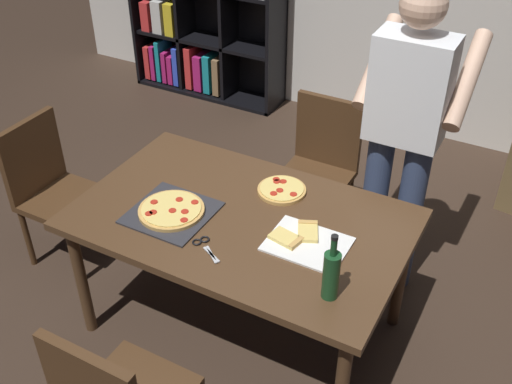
{
  "coord_description": "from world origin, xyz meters",
  "views": [
    {
      "loc": [
        1.17,
        -2.01,
        2.55
      ],
      "look_at": [
        0.0,
        0.15,
        0.8
      ],
      "focal_mm": 43.02,
      "sensor_mm": 36.0,
      "label": 1
    }
  ],
  "objects_px": {
    "dining_table": "(241,228)",
    "person_serving_pizza": "(405,128)",
    "chair_left_end": "(51,185)",
    "wine_bottle": "(331,274)",
    "chair_far_side": "(320,162)",
    "pepperoni_pizza_on_tray": "(171,211)",
    "kitchen_scissors": "(205,246)",
    "second_pizza_plain": "(282,190)"
  },
  "relations": [
    {
      "from": "chair_far_side",
      "to": "kitchen_scissors",
      "type": "xyz_separation_m",
      "value": [
        -0.03,
        -1.25,
        0.24
      ]
    },
    {
      "from": "person_serving_pizza",
      "to": "pepperoni_pizza_on_tray",
      "type": "xyz_separation_m",
      "value": [
        -0.84,
        -0.9,
        -0.23
      ]
    },
    {
      "from": "pepperoni_pizza_on_tray",
      "to": "second_pizza_plain",
      "type": "relative_size",
      "value": 1.53
    },
    {
      "from": "chair_far_side",
      "to": "second_pizza_plain",
      "type": "bearing_deg",
      "value": -83.56
    },
    {
      "from": "wine_bottle",
      "to": "chair_far_side",
      "type": "bearing_deg",
      "value": 114.52
    },
    {
      "from": "person_serving_pizza",
      "to": "pepperoni_pizza_on_tray",
      "type": "relative_size",
      "value": 4.61
    },
    {
      "from": "chair_far_side",
      "to": "wine_bottle",
      "type": "height_order",
      "value": "wine_bottle"
    },
    {
      "from": "second_pizza_plain",
      "to": "kitchen_scissors",
      "type": "bearing_deg",
      "value": -101.76
    },
    {
      "from": "chair_far_side",
      "to": "chair_left_end",
      "type": "relative_size",
      "value": 1.0
    },
    {
      "from": "wine_bottle",
      "to": "person_serving_pizza",
      "type": "bearing_deg",
      "value": 92.46
    },
    {
      "from": "chair_left_end",
      "to": "wine_bottle",
      "type": "distance_m",
      "value": 1.91
    },
    {
      "from": "dining_table",
      "to": "person_serving_pizza",
      "type": "height_order",
      "value": "person_serving_pizza"
    },
    {
      "from": "wine_bottle",
      "to": "second_pizza_plain",
      "type": "xyz_separation_m",
      "value": [
        -0.5,
        0.56,
        -0.11
      ]
    },
    {
      "from": "person_serving_pizza",
      "to": "kitchen_scissors",
      "type": "distance_m",
      "value": 1.2
    },
    {
      "from": "dining_table",
      "to": "pepperoni_pizza_on_tray",
      "type": "height_order",
      "value": "pepperoni_pizza_on_tray"
    },
    {
      "from": "dining_table",
      "to": "second_pizza_plain",
      "type": "distance_m",
      "value": 0.3
    },
    {
      "from": "chair_far_side",
      "to": "second_pizza_plain",
      "type": "distance_m",
      "value": 0.75
    },
    {
      "from": "chair_far_side",
      "to": "chair_left_end",
      "type": "bearing_deg",
      "value": -142.6
    },
    {
      "from": "person_serving_pizza",
      "to": "chair_far_side",
      "type": "bearing_deg",
      "value": 157.56
    },
    {
      "from": "dining_table",
      "to": "second_pizza_plain",
      "type": "height_order",
      "value": "second_pizza_plain"
    },
    {
      "from": "person_serving_pizza",
      "to": "wine_bottle",
      "type": "relative_size",
      "value": 5.54
    },
    {
      "from": "chair_left_end",
      "to": "wine_bottle",
      "type": "height_order",
      "value": "wine_bottle"
    },
    {
      "from": "chair_left_end",
      "to": "dining_table",
      "type": "bearing_deg",
      "value": 0.0
    },
    {
      "from": "dining_table",
      "to": "wine_bottle",
      "type": "height_order",
      "value": "wine_bottle"
    },
    {
      "from": "chair_far_side",
      "to": "pepperoni_pizza_on_tray",
      "type": "height_order",
      "value": "chair_far_side"
    },
    {
      "from": "wine_bottle",
      "to": "second_pizza_plain",
      "type": "bearing_deg",
      "value": 131.48
    },
    {
      "from": "chair_left_end",
      "to": "person_serving_pizza",
      "type": "bearing_deg",
      "value": 22.71
    },
    {
      "from": "person_serving_pizza",
      "to": "wine_bottle",
      "type": "distance_m",
      "value": 1.06
    },
    {
      "from": "pepperoni_pizza_on_tray",
      "to": "kitchen_scissors",
      "type": "relative_size",
      "value": 1.99
    },
    {
      "from": "second_pizza_plain",
      "to": "chair_far_side",
      "type": "bearing_deg",
      "value": 96.44
    },
    {
      "from": "chair_left_end",
      "to": "person_serving_pizza",
      "type": "distance_m",
      "value": 2.03
    },
    {
      "from": "chair_left_end",
      "to": "second_pizza_plain",
      "type": "relative_size",
      "value": 3.64
    },
    {
      "from": "kitchen_scissors",
      "to": "chair_left_end",
      "type": "bearing_deg",
      "value": 167.74
    },
    {
      "from": "kitchen_scissors",
      "to": "dining_table",
      "type": "bearing_deg",
      "value": 82.72
    },
    {
      "from": "person_serving_pizza",
      "to": "wine_bottle",
      "type": "xyz_separation_m",
      "value": [
        0.04,
        -1.05,
        -0.13
      ]
    },
    {
      "from": "dining_table",
      "to": "pepperoni_pizza_on_tray",
      "type": "bearing_deg",
      "value": -155.41
    },
    {
      "from": "person_serving_pizza",
      "to": "kitchen_scissors",
      "type": "xyz_separation_m",
      "value": [
        -0.57,
        -1.03,
        -0.24
      ]
    },
    {
      "from": "person_serving_pizza",
      "to": "second_pizza_plain",
      "type": "xyz_separation_m",
      "value": [
        -0.45,
        -0.48,
        -0.24
      ]
    },
    {
      "from": "dining_table",
      "to": "wine_bottle",
      "type": "xyz_separation_m",
      "value": [
        0.58,
        -0.29,
        0.19
      ]
    },
    {
      "from": "wine_bottle",
      "to": "kitchen_scissors",
      "type": "bearing_deg",
      "value": 178.45
    },
    {
      "from": "dining_table",
      "to": "chair_far_side",
      "type": "distance_m",
      "value": 0.99
    },
    {
      "from": "second_pizza_plain",
      "to": "dining_table",
      "type": "bearing_deg",
      "value": -106.0
    }
  ]
}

